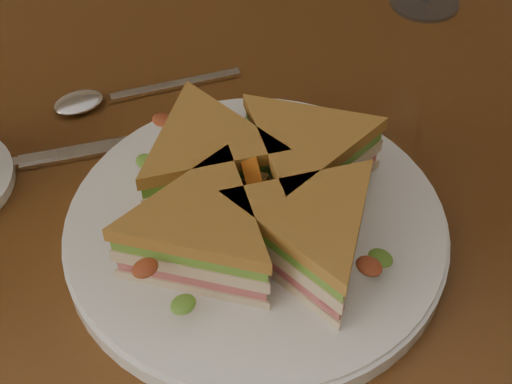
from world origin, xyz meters
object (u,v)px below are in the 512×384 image
sandwich_wedges (256,197)px  table (233,252)px  knife (117,146)px  plate (256,228)px  spoon (103,99)px

sandwich_wedges → table: bearing=80.6°
sandwich_wedges → knife: 0.17m
table → knife: 0.15m
sandwich_wedges → plate: bearing=0.0°
table → spoon: spoon is taller
spoon → knife: 0.07m
plate → spoon: plate is taller
plate → knife: size_ratio=1.42×
table → knife: bearing=129.1°
spoon → knife: spoon is taller
spoon → sandwich_wedges: bearing=-67.0°
knife → table: bearing=-36.9°
table → plate: plate is taller
plate → sandwich_wedges: size_ratio=1.11×
table → plate: bearing=-99.4°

